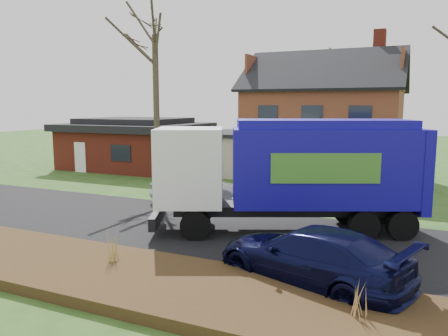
% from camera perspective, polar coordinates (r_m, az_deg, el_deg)
% --- Properties ---
extents(ground, '(120.00, 120.00, 0.00)m').
position_cam_1_polar(ground, '(16.83, -3.68, -7.89)').
color(ground, '#264818').
rests_on(ground, ground).
extents(road, '(80.00, 7.00, 0.02)m').
position_cam_1_polar(road, '(16.83, -3.68, -7.85)').
color(road, black).
rests_on(road, ground).
extents(mulch_verge, '(80.00, 3.50, 0.30)m').
position_cam_1_polar(mulch_verge, '(12.59, -15.31, -13.09)').
color(mulch_verge, black).
rests_on(mulch_verge, ground).
extents(main_house, '(12.95, 8.95, 9.26)m').
position_cam_1_polar(main_house, '(28.85, 12.05, 6.78)').
color(main_house, '#BFB299').
rests_on(main_house, ground).
extents(ranch_house, '(9.80, 8.20, 3.70)m').
position_cam_1_polar(ranch_house, '(33.70, -11.49, 3.20)').
color(ranch_house, maroon).
rests_on(ranch_house, ground).
extents(garbage_truck, '(9.90, 6.29, 4.15)m').
position_cam_1_polar(garbage_truck, '(16.13, 9.09, 0.02)').
color(garbage_truck, black).
rests_on(garbage_truck, ground).
extents(silver_sedan, '(4.34, 2.20, 1.37)m').
position_cam_1_polar(silver_sedan, '(21.07, -3.74, -2.69)').
color(silver_sedan, '#A6A8AE').
rests_on(silver_sedan, ground).
extents(navy_wagon, '(5.69, 3.73, 1.53)m').
position_cam_1_polar(navy_wagon, '(11.81, 11.22, -11.21)').
color(navy_wagon, black).
rests_on(navy_wagon, ground).
extents(tree_front_west, '(4.14, 4.14, 12.29)m').
position_cam_1_polar(tree_front_west, '(27.83, -9.09, 19.45)').
color(tree_front_west, '#453A29').
rests_on(tree_front_west, ground).
extents(tree_back, '(3.24, 3.24, 10.27)m').
position_cam_1_polar(tree_back, '(38.03, 16.08, 13.79)').
color(tree_back, '#443529').
rests_on(tree_back, ground).
extents(grass_clump_mid, '(0.34, 0.28, 0.94)m').
position_cam_1_polar(grass_clump_mid, '(12.89, -14.25, -9.61)').
color(grass_clump_mid, '#AD934C').
rests_on(grass_clump_mid, mulch_verge).
extents(grass_clump_east, '(0.31, 0.25, 0.77)m').
position_cam_1_polar(grass_clump_east, '(9.83, 17.22, -16.06)').
color(grass_clump_east, '#AF874D').
rests_on(grass_clump_east, mulch_verge).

